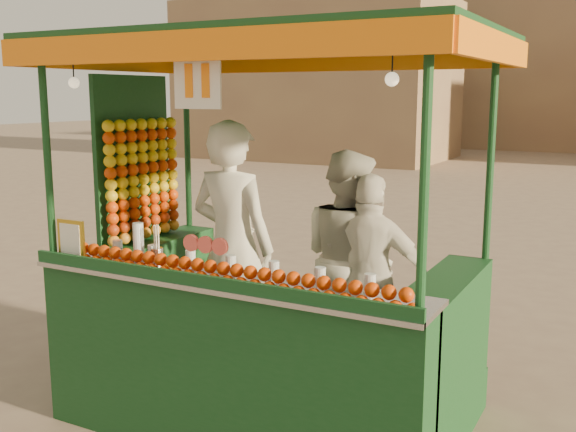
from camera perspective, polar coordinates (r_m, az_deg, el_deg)
The scene contains 7 objects.
ground at distance 5.65m, azimuth -3.47°, elevation -15.58°, with size 90.00×90.00×0.00m, color #715D50.
building_left at distance 26.98m, azimuth 2.58°, elevation 11.43°, with size 10.00×6.00×6.00m, color #937754.
building_center at distance 34.65m, azimuth 20.84°, elevation 11.35°, with size 14.00×7.00×7.00m, color #937754.
juice_cart at distance 5.07m, azimuth -2.86°, elevation -7.33°, with size 3.17×2.05×2.88m.
vendor_left at distance 5.19m, azimuth -4.75°, elevation -2.61°, with size 0.73×0.49×1.94m.
vendor_middle at distance 5.32m, azimuth 5.14°, elevation -3.58°, with size 1.05×0.98×1.71m.
vendor_right at distance 5.13m, azimuth 7.02°, elevation -5.07°, with size 0.94×0.45×1.55m.
Camera 1 is at (2.69, -4.32, 2.46)m, focal length 41.83 mm.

